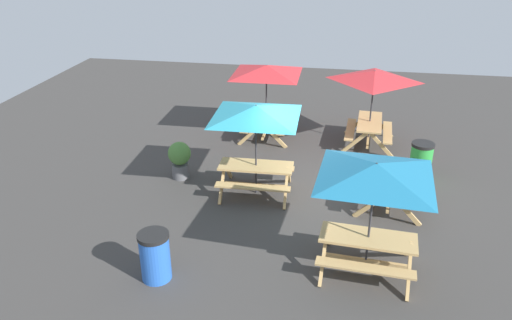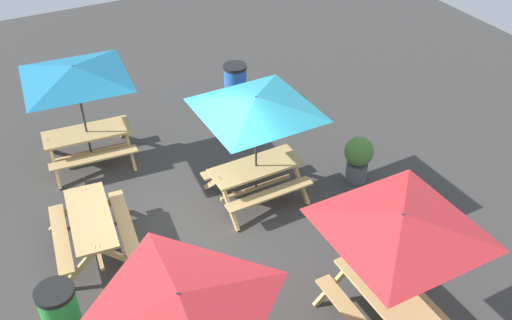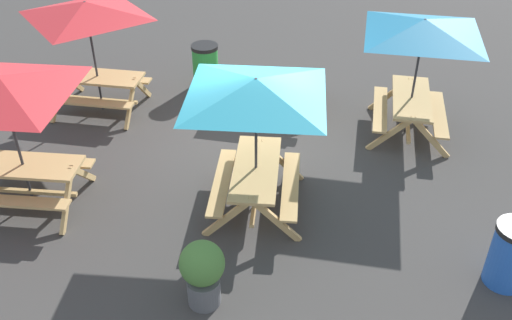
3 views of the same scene
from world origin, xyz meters
TOP-DOWN VIEW (x-y plane):
  - ground_plane at (0.00, 0.00)m, footprint 24.00×24.00m
  - picnic_table_0 at (2.99, 1.25)m, footprint 2.82×2.82m
  - picnic_table_1 at (0.33, 1.85)m, footprint 1.93×1.69m
  - picnic_table_2 at (0.30, -1.37)m, footprint 2.83×2.83m
  - picnic_table_3 at (-3.36, -1.68)m, footprint 2.83×2.83m
  - picnic_table_4 at (-3.24, 1.47)m, footprint 2.12×2.12m
  - trash_bin_blue at (3.90, -2.65)m, footprint 0.59×0.59m
  - trash_bin_green at (-1.27, 2.75)m, footprint 0.59×0.59m
  - potted_plant_0 at (-0.16, -3.47)m, footprint 0.59×0.59m

SIDE VIEW (x-z plane):
  - ground_plane at x=0.00m, z-range 0.00..0.00m
  - trash_bin_blue at x=3.90m, z-range 0.00..0.98m
  - trash_bin_green at x=-1.27m, z-range 0.00..0.98m
  - picnic_table_1 at x=0.33m, z-range 0.16..0.97m
  - potted_plant_0 at x=-0.16m, z-range 0.07..1.07m
  - picnic_table_0 at x=2.99m, z-range 0.82..3.16m
  - picnic_table_2 at x=0.30m, z-range 0.82..3.16m
  - picnic_table_3 at x=-3.36m, z-range 0.82..3.16m
  - picnic_table_4 at x=-3.24m, z-range 0.82..3.16m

